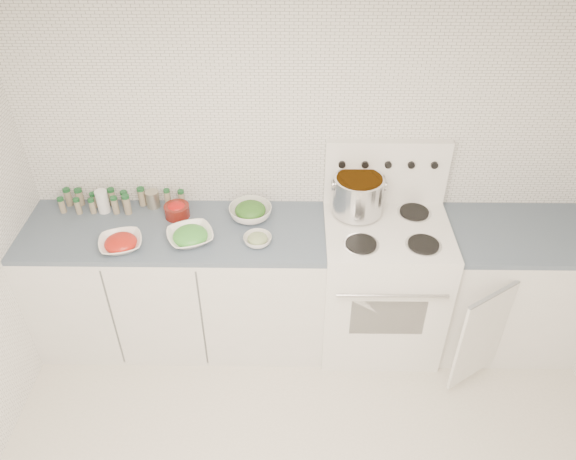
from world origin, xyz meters
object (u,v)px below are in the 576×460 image
object	(u,v)px
stock_pot	(358,193)
bowl_snowpea	(190,236)
stove	(381,281)
bowl_tomato	(121,243)

from	to	relation	value
stock_pot	bowl_snowpea	bearing A→B (deg)	-165.51
stove	bowl_snowpea	size ratio (longest dim) A/B	3.93
stock_pot	stove	bearing A→B (deg)	-40.14
stock_pot	bowl_snowpea	distance (m)	1.04
stove	bowl_tomato	distance (m)	1.64
stove	bowl_tomato	xyz separation A→B (m)	(-1.57, -0.17, 0.44)
stove	stock_pot	xyz separation A→B (m)	(-0.18, 0.15, 0.58)
stove	bowl_snowpea	xyz separation A→B (m)	(-1.18, -0.11, 0.44)
bowl_snowpea	stove	bearing A→B (deg)	5.23
stove	bowl_snowpea	world-z (taller)	stove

